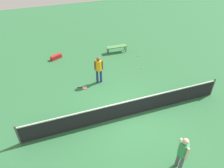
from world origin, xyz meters
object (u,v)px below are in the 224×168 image
(tennis_racket_near_player, at_px, (84,88))
(tennis_ball_baseline, at_px, (167,93))
(equipment_bag, at_px, (56,57))
(tennis_ball_midcourt, at_px, (138,56))
(player_far_side, at_px, (183,152))
(player_near_side, at_px, (99,68))
(courtside_bench, at_px, (117,47))
(tennis_ball_near_player, at_px, (142,68))
(tennis_ball_by_net, at_px, (141,103))

(tennis_racket_near_player, height_order, tennis_ball_baseline, tennis_ball_baseline)
(tennis_ball_baseline, distance_m, equipment_bag, 8.06)
(tennis_racket_near_player, bearing_deg, equipment_bag, -75.66)
(tennis_racket_near_player, relative_size, tennis_ball_midcourt, 9.11)
(player_far_side, bearing_deg, equipment_bag, -72.43)
(player_near_side, xyz_separation_m, courtside_bench, (-2.32, -3.22, -0.59))
(tennis_ball_midcourt, xyz_separation_m, equipment_bag, (5.59, -1.63, 0.11))
(player_near_side, height_order, tennis_racket_near_player, player_near_side)
(tennis_ball_near_player, bearing_deg, equipment_bag, -32.17)
(tennis_ball_near_player, bearing_deg, player_near_side, 9.48)
(tennis_racket_near_player, xyz_separation_m, tennis_ball_baseline, (-4.25, 2.07, 0.02))
(tennis_ball_near_player, relative_size, tennis_ball_by_net, 1.00)
(tennis_ball_near_player, bearing_deg, player_far_side, 74.92)
(tennis_ball_baseline, relative_size, equipment_bag, 0.08)
(player_near_side, height_order, tennis_ball_by_net, player_near_side)
(player_near_side, relative_size, tennis_ball_baseline, 25.76)
(player_near_side, bearing_deg, tennis_ball_near_player, -170.52)
(tennis_racket_near_player, xyz_separation_m, tennis_ball_by_net, (-2.51, 2.35, 0.02))
(player_near_side, distance_m, player_far_side, 6.60)
(courtside_bench, bearing_deg, tennis_ball_midcourt, 138.36)
(player_far_side, xyz_separation_m, tennis_ball_baseline, (-2.04, -4.14, -0.98))
(player_far_side, xyz_separation_m, courtside_bench, (-1.11, -9.70, -0.59))
(player_near_side, height_order, tennis_ball_near_player, player_near_side)
(tennis_ball_by_net, relative_size, tennis_ball_baseline, 1.00)
(tennis_racket_near_player, relative_size, tennis_ball_by_net, 9.11)
(tennis_racket_near_player, distance_m, courtside_bench, 4.83)
(player_far_side, bearing_deg, tennis_ball_near_player, -105.08)
(tennis_ball_midcourt, bearing_deg, player_far_side, 74.72)
(courtside_bench, bearing_deg, tennis_ball_baseline, 99.53)
(tennis_ball_by_net, relative_size, equipment_bag, 0.08)
(player_far_side, height_order, tennis_racket_near_player, player_far_side)
(player_near_side, distance_m, courtside_bench, 4.01)
(tennis_racket_near_player, bearing_deg, tennis_ball_midcourt, -152.37)
(tennis_racket_near_player, relative_size, tennis_ball_baseline, 9.11)
(player_far_side, bearing_deg, tennis_racket_near_player, -70.40)
(tennis_ball_by_net, distance_m, courtside_bench, 5.90)
(player_far_side, relative_size, tennis_ball_by_net, 25.76)
(player_near_side, xyz_separation_m, tennis_ball_midcourt, (-3.56, -2.11, -0.98))
(player_far_side, relative_size, tennis_ball_near_player, 25.76)
(courtside_bench, xyz_separation_m, equipment_bag, (4.35, -0.52, -0.28))
(tennis_ball_baseline, bearing_deg, tennis_racket_near_player, -25.95)
(tennis_ball_by_net, bearing_deg, tennis_ball_midcourt, -113.43)
(tennis_ball_near_player, distance_m, equipment_bag, 6.06)
(tennis_ball_near_player, distance_m, tennis_ball_by_net, 3.52)
(player_near_side, relative_size, player_far_side, 1.00)
(tennis_racket_near_player, height_order, courtside_bench, courtside_bench)
(tennis_ball_midcourt, bearing_deg, equipment_bag, -16.25)
(tennis_ball_midcourt, height_order, equipment_bag, equipment_bag)
(player_far_side, bearing_deg, courtside_bench, -96.51)
(player_far_side, distance_m, tennis_ball_by_net, 4.00)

